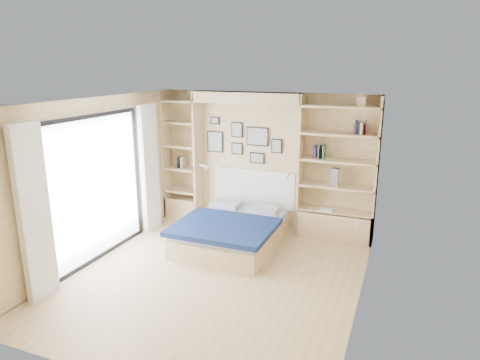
% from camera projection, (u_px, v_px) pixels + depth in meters
% --- Properties ---
extents(ground, '(4.50, 4.50, 0.00)m').
position_uv_depth(ground, '(215.00, 277.00, 6.16)').
color(ground, tan).
rests_on(ground, ground).
extents(room_shell, '(4.50, 4.50, 4.50)m').
position_uv_depth(room_shell, '(231.00, 177.00, 7.38)').
color(room_shell, beige).
rests_on(room_shell, ground).
extents(bed, '(1.58, 2.07, 1.07)m').
position_uv_depth(bed, '(232.00, 230.00, 7.20)').
color(bed, beige).
rests_on(bed, ground).
extents(photo_gallery, '(1.48, 0.02, 0.82)m').
position_uv_depth(photo_gallery, '(242.00, 141.00, 7.90)').
color(photo_gallery, black).
rests_on(photo_gallery, ground).
extents(reading_lamps, '(1.92, 0.12, 0.15)m').
position_uv_depth(reading_lamps, '(245.00, 170.00, 7.78)').
color(reading_lamps, silver).
rests_on(reading_lamps, ground).
extents(shelf_decor, '(3.48, 0.23, 2.03)m').
position_uv_depth(shelf_decor, '(323.00, 143.00, 7.20)').
color(shelf_decor, '#9F1413').
rests_on(shelf_decor, ground).
extents(deck, '(3.20, 4.00, 0.05)m').
position_uv_depth(deck, '(27.00, 240.00, 7.45)').
color(deck, '#726154').
rests_on(deck, ground).
extents(deck_chair, '(0.66, 0.82, 0.72)m').
position_uv_depth(deck_chair, '(72.00, 221.00, 7.43)').
color(deck_chair, tan).
rests_on(deck_chair, ground).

